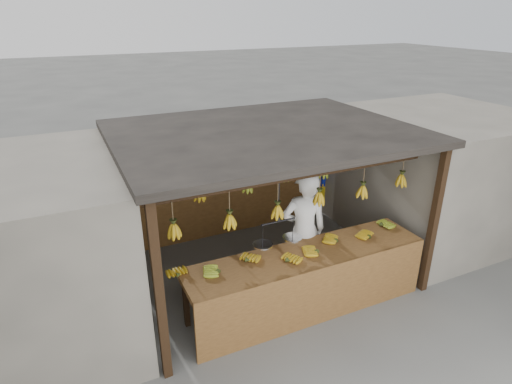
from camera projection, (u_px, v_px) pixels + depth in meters
ground at (264, 270)px, 7.11m from camera, size 80.00×80.00×0.00m
stall at (255, 151)px, 6.60m from camera, size 4.30×3.30×2.40m
neighbor_left at (1, 261)px, 5.25m from camera, size 3.00×3.00×2.30m
neighbor_right at (435, 173)px, 8.06m from camera, size 3.00×3.00×2.30m
counter at (310, 270)px, 5.85m from camera, size 3.59×0.80×0.96m
hanging_bananas at (265, 180)px, 6.47m from camera, size 3.63×2.25×0.39m
balance_scale at (278, 238)px, 5.69m from camera, size 0.71×0.26×0.88m
vendor at (304, 231)px, 6.38m from camera, size 0.77×0.60×1.89m
bag_bundles at (321, 171)px, 8.59m from camera, size 0.08×0.26×1.14m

